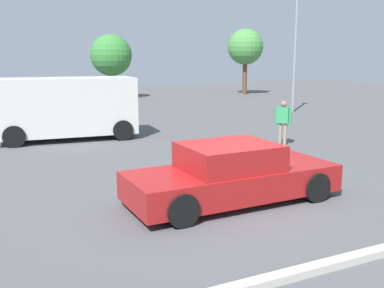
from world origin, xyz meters
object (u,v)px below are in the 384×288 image
(pedestrian, at_px, (283,119))
(sedan_foreground, at_px, (232,175))
(van_white, at_px, (67,106))
(light_post_near, at_px, (296,31))

(pedestrian, bearing_deg, sedan_foreground, 6.71)
(van_white, bearing_deg, light_post_near, -161.99)
(pedestrian, xyz_separation_m, light_post_near, (6.35, 7.45, 3.54))
(van_white, height_order, pedestrian, van_white)
(pedestrian, height_order, light_post_near, light_post_near)
(light_post_near, bearing_deg, pedestrian, -130.45)
(pedestrian, bearing_deg, light_post_near, -167.25)
(sedan_foreground, relative_size, van_white, 0.90)
(sedan_foreground, relative_size, light_post_near, 0.70)
(sedan_foreground, distance_m, van_white, 9.22)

